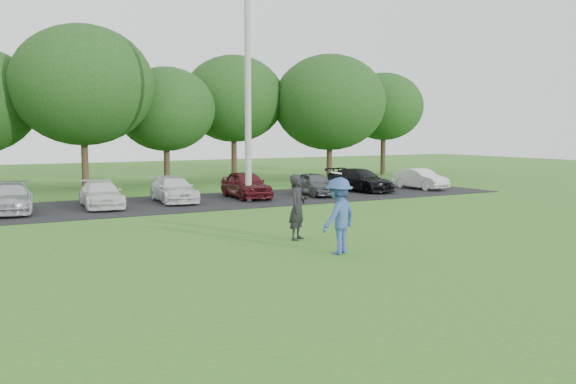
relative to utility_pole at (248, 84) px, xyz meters
name	(u,v)px	position (x,y,z in m)	size (l,w,h in m)	color
ground	(356,254)	(-2.94, -12.12, -5.15)	(100.00, 100.00, 0.00)	#307120
parking_lot	(178,203)	(-2.94, 0.88, -5.13)	(32.00, 6.50, 0.03)	black
utility_pole	(248,84)	(0.00, 0.00, 0.00)	(0.28, 0.28, 10.30)	#A4A39E
frisbee_player	(339,216)	(-3.29, -11.83, -4.17)	(1.45, 1.18, 2.12)	#334F90
camera_bystander	(297,207)	(-3.15, -9.52, -4.20)	(0.82, 0.79, 1.89)	black
parked_cars	(161,190)	(-3.65, 1.00, -4.55)	(28.14, 4.46, 1.25)	slate
tree_row	(142,99)	(-1.43, 10.64, -0.24)	(42.39, 9.85, 8.64)	#38281C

